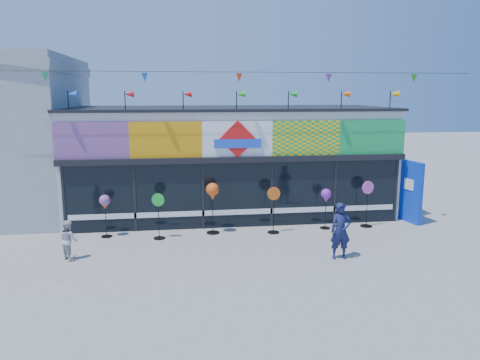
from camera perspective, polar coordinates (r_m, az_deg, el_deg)
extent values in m
plane|color=gray|center=(13.30, 1.64, -9.84)|extent=(80.00, 80.00, 0.00)
cube|color=silver|center=(18.60, -1.34, 2.41)|extent=(12.00, 5.00, 4.00)
cube|color=black|center=(16.25, -0.31, -1.83)|extent=(11.60, 0.12, 2.30)
cube|color=black|center=(15.99, -0.30, 2.52)|extent=(12.00, 0.30, 0.20)
cube|color=white|center=(16.36, -0.30, -3.90)|extent=(11.40, 0.10, 0.18)
cube|color=black|center=(18.42, -1.37, 8.74)|extent=(12.20, 5.20, 0.10)
cube|color=black|center=(16.54, -20.68, -2.30)|extent=(0.08, 0.14, 2.30)
cube|color=black|center=(16.17, -12.71, -2.15)|extent=(0.08, 0.14, 2.30)
cube|color=black|center=(16.13, -4.54, -1.95)|extent=(0.08, 0.14, 2.30)
cube|color=black|center=(16.43, 3.85, -1.71)|extent=(0.08, 0.14, 2.30)
cube|color=black|center=(17.04, 11.45, -1.46)|extent=(0.08, 0.14, 2.30)
cube|color=black|center=(17.92, 18.41, -1.20)|extent=(0.08, 0.14, 2.30)
cube|color=red|center=(16.03, -17.64, 4.57)|extent=(2.40, 0.08, 1.20)
cube|color=orange|center=(15.79, -9.01, 4.85)|extent=(2.40, 0.08, 1.20)
cube|color=white|center=(15.92, -0.31, 5.03)|extent=(2.40, 0.08, 1.20)
cube|color=yellow|center=(16.41, 8.06, 5.09)|extent=(2.40, 0.08, 1.20)
cube|color=green|center=(17.21, 15.80, 5.05)|extent=(2.40, 0.08, 1.20)
cube|color=red|center=(15.86, -0.28, 5.01)|extent=(1.27, 0.06, 1.27)
cube|color=blue|center=(15.86, -0.27, 4.46)|extent=(1.60, 0.05, 0.30)
cube|color=#5B23A4|center=(16.34, -14.80, -3.00)|extent=(0.78, 0.03, 0.78)
cube|color=#6428BE|center=(16.15, -10.73, -1.55)|extent=(0.92, 0.03, 0.92)
cube|color=#E45715|center=(16.10, -6.57, -0.99)|extent=(0.78, 0.03, 0.78)
cube|color=purple|center=(16.25, -2.39, -2.31)|extent=(0.92, 0.03, 0.92)
cube|color=orange|center=(16.37, 1.71, -1.67)|extent=(0.78, 0.03, 0.78)
cube|color=#ED4A0C|center=(16.53, 5.74, -0.49)|extent=(0.92, 0.03, 0.92)
cube|color=purple|center=(16.96, 9.57, -2.27)|extent=(0.78, 0.03, 0.78)
cube|color=purple|center=(17.26, 13.34, -0.75)|extent=(0.92, 0.03, 0.92)
cylinder|color=black|center=(16.32, -20.20, 8.92)|extent=(0.03, 0.03, 0.70)
cone|color=blue|center=(16.28, -19.77, 9.83)|extent=(0.30, 0.22, 0.22)
cylinder|color=black|center=(16.03, -13.83, 9.24)|extent=(0.03, 0.03, 0.70)
cone|color=red|center=(16.02, -13.37, 10.15)|extent=(0.30, 0.22, 0.22)
cylinder|color=black|center=(15.95, -6.94, 9.46)|extent=(0.03, 0.03, 0.70)
cone|color=red|center=(15.95, -6.45, 10.37)|extent=(0.30, 0.22, 0.22)
cylinder|color=black|center=(16.08, -0.42, 9.54)|extent=(0.03, 0.03, 0.70)
cone|color=green|center=(16.10, 0.08, 10.44)|extent=(0.30, 0.22, 0.22)
cylinder|color=black|center=(16.41, 5.91, 9.51)|extent=(0.03, 0.03, 0.70)
cone|color=green|center=(16.44, 6.41, 10.37)|extent=(0.30, 0.22, 0.22)
cylinder|color=black|center=(16.95, 12.25, 9.36)|extent=(0.03, 0.03, 0.70)
cone|color=#F25B0C|center=(17.00, 12.73, 10.19)|extent=(0.30, 0.22, 0.22)
cylinder|color=black|center=(17.65, 17.82, 9.14)|extent=(0.03, 0.03, 0.70)
cone|color=#E4A40C|center=(17.70, 18.28, 9.92)|extent=(0.30, 0.22, 0.22)
cylinder|color=black|center=(15.45, -0.11, 13.03)|extent=(16.00, 0.01, 0.01)
cone|color=#19A555|center=(15.80, -22.70, 11.52)|extent=(0.20, 0.20, 0.28)
cone|color=blue|center=(15.33, -11.55, 12.16)|extent=(0.20, 0.20, 0.28)
cone|color=red|center=(15.44, -0.11, 12.36)|extent=(0.20, 0.20, 0.28)
cone|color=purple|center=(16.12, 10.76, 12.10)|extent=(0.20, 0.20, 0.28)
cone|color=#1DA319|center=(17.29, 20.43, 11.52)|extent=(0.20, 0.20, 0.28)
cube|color=#0D3ACA|center=(18.00, 20.10, -1.36)|extent=(0.37, 1.13, 2.24)
cube|color=white|center=(17.91, 19.91, -0.49)|extent=(0.14, 0.50, 0.39)
cylinder|color=black|center=(16.03, -15.94, -6.62)|extent=(0.36, 0.36, 0.03)
cylinder|color=black|center=(15.87, -16.05, -4.58)|extent=(0.02, 0.02, 1.16)
sphere|color=#E54715|center=(15.72, -16.16, -2.38)|extent=(0.36, 0.36, 0.36)
cone|color=#E54715|center=(15.77, -16.12, -3.17)|extent=(0.18, 0.18, 0.16)
cylinder|color=black|center=(15.46, -9.81, -6.99)|extent=(0.38, 0.38, 0.03)
cylinder|color=black|center=(15.28, -9.88, -4.73)|extent=(0.02, 0.02, 1.24)
cylinder|color=green|center=(15.13, -9.96, -2.39)|extent=(0.41, 0.16, 0.42)
cylinder|color=black|center=(15.84, -3.31, -6.41)|extent=(0.43, 0.43, 0.03)
cylinder|color=black|center=(15.64, -3.34, -3.88)|extent=(0.03, 0.03, 1.41)
sphere|color=#D74F14|center=(15.47, -3.37, -1.15)|extent=(0.43, 0.43, 0.43)
cone|color=#D74F14|center=(15.53, -3.35, -2.13)|extent=(0.22, 0.22, 0.20)
cylinder|color=black|center=(15.89, 4.09, -6.37)|extent=(0.40, 0.40, 0.03)
cylinder|color=black|center=(15.71, 4.12, -4.05)|extent=(0.02, 0.02, 1.30)
cylinder|color=#E15A15|center=(15.55, 4.15, -1.66)|extent=(0.44, 0.08, 0.44)
cylinder|color=black|center=(16.61, 10.31, -5.77)|extent=(0.36, 0.36, 0.03)
cylinder|color=black|center=(16.45, 10.38, -3.79)|extent=(0.02, 0.02, 1.16)
sphere|color=purple|center=(16.31, 10.45, -1.67)|extent=(0.36, 0.36, 0.36)
cone|color=purple|center=(16.36, 10.43, -2.43)|extent=(0.18, 0.18, 0.16)
cylinder|color=black|center=(17.16, 15.12, -5.43)|extent=(0.41, 0.41, 0.03)
cylinder|color=black|center=(16.99, 15.23, -3.19)|extent=(0.02, 0.02, 1.35)
cylinder|color=#DD49C1|center=(16.84, 15.34, -0.90)|extent=(0.45, 0.15, 0.46)
imported|color=#151B44|center=(13.55, 12.18, -6.09)|extent=(0.60, 0.41, 1.62)
imported|color=#BCBCBC|center=(14.13, -20.17, -6.85)|extent=(0.60, 0.63, 1.13)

